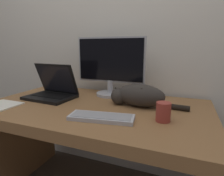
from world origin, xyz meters
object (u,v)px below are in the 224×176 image
external_keyboard (102,117)px  cat (138,95)px  coffee_mug (163,112)px  laptop (52,91)px  monitor (111,66)px

external_keyboard → cat: 0.31m
cat → coffee_mug: (0.17, -0.19, -0.02)m
laptop → monitor: bearing=35.5°
monitor → cat: 0.35m
external_keyboard → coffee_mug: (0.29, 0.09, 0.04)m
external_keyboard → laptop: bearing=145.0°
laptop → coffee_mug: (0.79, -0.16, -0.00)m
monitor → cat: size_ratio=1.10×
laptop → cat: (0.62, 0.04, 0.02)m
monitor → cat: bearing=-36.1°
laptop → coffee_mug: 0.81m
laptop → external_keyboard: 0.56m
monitor → laptop: monitor is taller
cat → external_keyboard: bearing=-107.1°
cat → coffee_mug: 0.26m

